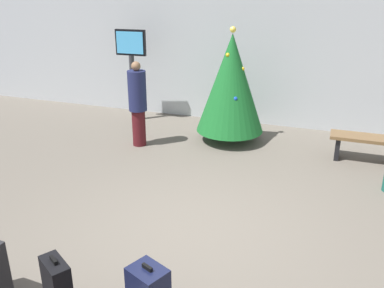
# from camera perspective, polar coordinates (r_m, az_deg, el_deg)

# --- Properties ---
(ground_plane) EXTENTS (16.00, 16.00, 0.00)m
(ground_plane) POSITION_cam_1_polar(r_m,az_deg,el_deg) (5.44, 0.13, -12.39)
(ground_plane) COLOR #665E54
(back_wall) EXTENTS (16.00, 0.20, 2.86)m
(back_wall) POSITION_cam_1_polar(r_m,az_deg,el_deg) (9.41, 10.45, 11.26)
(back_wall) COLOR #B7BCC1
(back_wall) RESTS_ON ground_plane
(holiday_tree) EXTENTS (1.36, 1.36, 2.29)m
(holiday_tree) POSITION_cam_1_polar(r_m,az_deg,el_deg) (8.20, 5.47, 8.41)
(holiday_tree) COLOR #4C3319
(holiday_tree) RESTS_ON ground_plane
(flight_info_kiosk) EXTENTS (0.72, 0.12, 2.10)m
(flight_info_kiosk) POSITION_cam_1_polar(r_m,az_deg,el_deg) (9.57, -8.44, 11.47)
(flight_info_kiosk) COLOR #333338
(flight_info_kiosk) RESTS_ON ground_plane
(waiting_bench) EXTENTS (1.24, 0.44, 0.48)m
(waiting_bench) POSITION_cam_1_polar(r_m,az_deg,el_deg) (8.02, 23.04, 0.11)
(waiting_bench) COLOR brown
(waiting_bench) RESTS_ON ground_plane
(traveller_0) EXTENTS (0.44, 0.44, 1.68)m
(traveller_0) POSITION_cam_1_polar(r_m,az_deg,el_deg) (8.06, -7.58, 5.76)
(traveller_0) COLOR #4C1419
(traveller_0) RESTS_ON ground_plane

